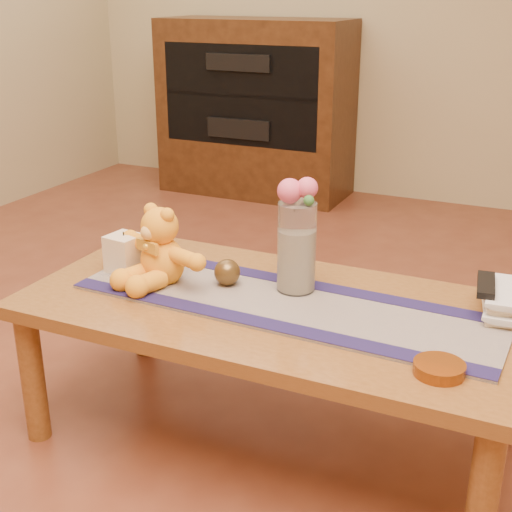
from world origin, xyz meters
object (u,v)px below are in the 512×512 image
at_px(teddy_bear, 162,246).
at_px(glass_vase, 297,247).
at_px(pillar_candle, 125,253).
at_px(amber_dish, 439,369).
at_px(tv_remote, 486,285).
at_px(bronze_ball, 227,272).
at_px(book_bottom, 483,309).

bearing_deg(teddy_bear, glass_vase, 32.55).
distance_m(pillar_candle, amber_dish, 1.02).
xyz_separation_m(teddy_bear, glass_vase, (0.38, 0.10, 0.02)).
bearing_deg(tv_remote, pillar_candle, -178.73).
height_order(bronze_ball, book_bottom, bronze_ball).
xyz_separation_m(bronze_ball, book_bottom, (0.71, 0.14, -0.04)).
distance_m(bronze_ball, amber_dish, 0.71).
height_order(teddy_bear, amber_dish, teddy_bear).
xyz_separation_m(teddy_bear, pillar_candle, (-0.15, 0.02, -0.05)).
distance_m(glass_vase, bronze_ball, 0.22).
distance_m(tv_remote, amber_dish, 0.38).
relative_size(pillar_candle, book_bottom, 0.51).
height_order(pillar_candle, glass_vase, glass_vase).
height_order(teddy_bear, pillar_candle, teddy_bear).
bearing_deg(amber_dish, teddy_bear, 167.38).
relative_size(glass_vase, bronze_ball, 3.36).
xyz_separation_m(pillar_candle, amber_dish, (1.00, -0.21, -0.05)).
relative_size(teddy_bear, glass_vase, 1.25).
relative_size(pillar_candle, amber_dish, 0.96).
xyz_separation_m(teddy_bear, amber_dish, (0.85, -0.19, -0.10)).
height_order(teddy_bear, bronze_ball, teddy_bear).
relative_size(bronze_ball, tv_remote, 0.48).
xyz_separation_m(tv_remote, amber_dish, (-0.04, -0.37, -0.07)).
bearing_deg(pillar_candle, amber_dish, -11.81).
xyz_separation_m(bronze_ball, tv_remote, (0.71, 0.13, 0.04)).
bearing_deg(bronze_ball, book_bottom, 11.07).
bearing_deg(pillar_candle, teddy_bear, -7.07).
distance_m(glass_vase, tv_remote, 0.52).
distance_m(book_bottom, amber_dish, 0.38).
bearing_deg(amber_dish, tv_remote, 83.21).
bearing_deg(glass_vase, bronze_ball, -165.36).
distance_m(teddy_bear, tv_remote, 0.92).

